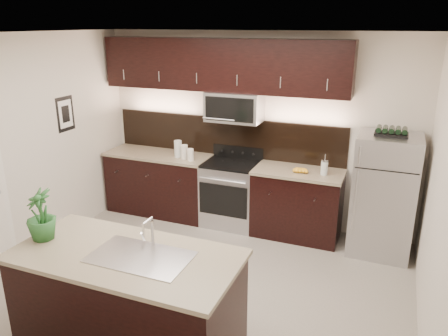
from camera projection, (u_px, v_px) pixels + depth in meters
name	position (u px, v px, depth m)	size (l,w,h in m)	color
ground	(197.00, 289.00, 4.83)	(4.50, 4.50, 0.00)	gray
room_walls	(182.00, 140.00, 4.29)	(4.52, 4.02, 2.71)	beige
counter_run	(218.00, 191.00, 6.33)	(3.51, 0.65, 0.94)	black
upper_fixtures	(223.00, 73.00, 5.92)	(3.49, 0.40, 1.66)	black
island	(129.00, 301.00, 3.84)	(1.96, 0.96, 0.94)	black
sink_faucet	(141.00, 255.00, 3.64)	(0.84, 0.50, 0.28)	silver
refrigerator	(384.00, 196.00, 5.39)	(0.74, 0.67, 1.53)	#B2B2B7
wine_rack	(392.00, 132.00, 5.13)	(0.38, 0.23, 0.09)	black
plant	(41.00, 215.00, 3.88)	(0.26, 0.26, 0.47)	#245B26
canisters	(183.00, 151.00, 6.25)	(0.35, 0.20, 0.24)	silver
french_press	(324.00, 167.00, 5.57)	(0.09, 0.09, 0.27)	silver
bananas	(296.00, 170.00, 5.69)	(0.20, 0.16, 0.06)	gold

